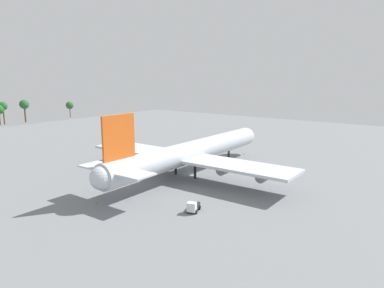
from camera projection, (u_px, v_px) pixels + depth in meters
ground_plane at (192, 174)px, 99.58m from camera, size 276.43×276.43×0.00m
cargo_airplane at (191, 152)px, 98.01m from camera, size 69.11×62.37×19.20m
pushback_tractor at (193, 207)px, 71.78m from camera, size 4.29×3.17×2.28m
safety_cone_nose at (244, 154)px, 124.13m from camera, size 0.46×0.46×0.66m
safety_cone_tail at (97, 202)px, 76.64m from camera, size 0.42×0.42×0.60m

